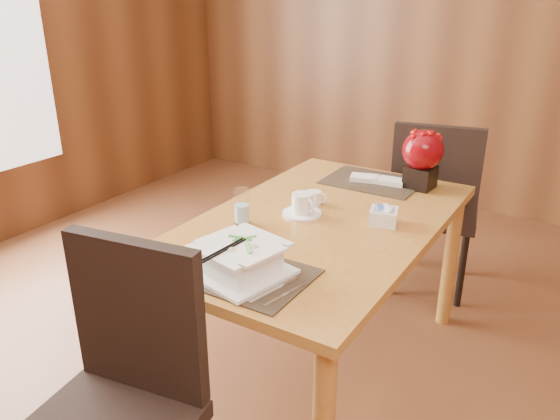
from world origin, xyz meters
The scene contains 14 objects.
back_wall centered at (0.00, 3.00, 1.40)m, with size 5.00×0.02×2.80m, color brown.
dining_table centered at (0.00, 0.60, 0.65)m, with size 0.90×1.50×0.75m.
placemat_near centered at (0.00, 0.05, 0.75)m, with size 0.45×0.33×0.01m, color black.
placemat_far centered at (0.00, 1.15, 0.75)m, with size 0.45×0.33×0.01m, color black.
soup_setting centered at (0.00, 0.04, 0.81)m, with size 0.34×0.34×0.12m.
coffee_cup centered at (-0.09, 0.60, 0.79)m, with size 0.17×0.17×0.09m.
water_glass centered at (-0.25, 0.40, 0.82)m, with size 0.06×0.06×0.15m, color white.
creamer_jug centered at (-0.10, 0.74, 0.78)m, with size 0.08×0.08×0.06m, color white, non-canonical shape.
sugar_caddy centered at (0.24, 0.69, 0.78)m, with size 0.11×0.11×0.06m, color white.
berry_decor centered at (0.22, 1.19, 0.91)m, with size 0.19×0.19×0.28m.
napkins_far centered at (0.04, 1.15, 0.77)m, with size 0.26×0.09×0.02m, color white, non-canonical shape.
bread_plate centered at (-0.25, -0.02, 0.75)m, with size 0.15×0.15×0.01m, color white.
near_chair centered at (-0.11, -0.42, 0.56)m, with size 0.53×0.53×0.99m.
far_chair centered at (0.20, 1.55, 0.57)m, with size 0.55×0.55×1.00m.
Camera 1 is at (0.95, -1.25, 1.64)m, focal length 35.00 mm.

